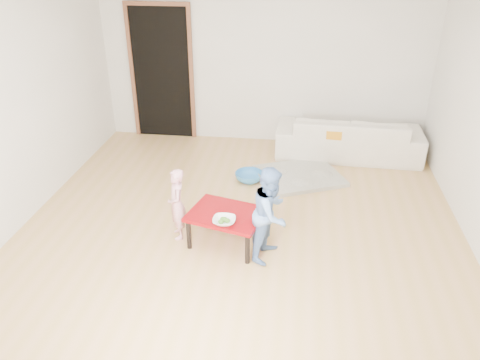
% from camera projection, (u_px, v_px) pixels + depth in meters
% --- Properties ---
extents(floor, '(5.00, 5.00, 0.01)m').
position_uv_depth(floor, '(242.00, 221.00, 5.48)').
color(floor, tan).
rests_on(floor, ground).
extents(back_wall, '(5.00, 0.02, 2.60)m').
position_uv_depth(back_wall, '(264.00, 60.00, 7.06)').
color(back_wall, beige).
rests_on(back_wall, floor).
extents(left_wall, '(0.02, 5.00, 2.60)m').
position_uv_depth(left_wall, '(19.00, 106.00, 5.17)').
color(left_wall, beige).
rests_on(left_wall, floor).
extents(doorway, '(1.02, 0.08, 2.11)m').
position_uv_depth(doorway, '(162.00, 74.00, 7.36)').
color(doorway, brown).
rests_on(doorway, back_wall).
extents(sofa, '(2.14, 0.89, 0.62)m').
position_uv_depth(sofa, '(348.00, 136.00, 6.97)').
color(sofa, silver).
rests_on(sofa, floor).
extents(cushion, '(0.50, 0.45, 0.12)m').
position_uv_depth(cushion, '(326.00, 130.00, 6.77)').
color(cushion, orange).
rests_on(cushion, sofa).
extents(red_table, '(0.89, 0.75, 0.38)m').
position_uv_depth(red_table, '(227.00, 228.00, 5.01)').
color(red_table, maroon).
rests_on(red_table, floor).
extents(bowl, '(0.23, 0.23, 0.06)m').
position_uv_depth(bowl, '(224.00, 221.00, 4.73)').
color(bowl, white).
rests_on(bowl, red_table).
extents(broccoli, '(0.12, 0.12, 0.06)m').
position_uv_depth(broccoli, '(224.00, 221.00, 4.73)').
color(broccoli, '#2D5919').
rests_on(broccoli, red_table).
extents(child_pink, '(0.29, 0.35, 0.81)m').
position_uv_depth(child_pink, '(177.00, 204.00, 5.03)').
color(child_pink, pink).
rests_on(child_pink, floor).
extents(child_blue, '(0.52, 0.59, 1.01)m').
position_uv_depth(child_blue, '(271.00, 213.00, 4.68)').
color(child_blue, '#5984D0').
rests_on(child_blue, floor).
extents(basin, '(0.39, 0.39, 0.12)m').
position_uv_depth(basin, '(249.00, 177.00, 6.35)').
color(basin, '#317AB9').
rests_on(basin, floor).
extents(blanket, '(1.36, 1.27, 0.05)m').
position_uv_depth(blanket, '(299.00, 176.00, 6.45)').
color(blanket, beige).
rests_on(blanket, floor).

